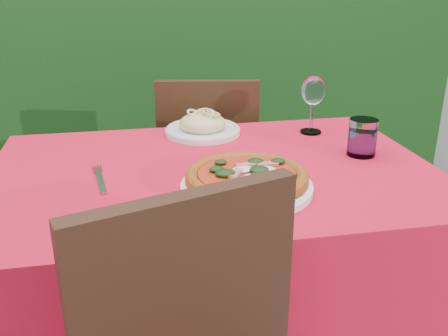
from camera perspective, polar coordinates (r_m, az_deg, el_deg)
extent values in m
cube|color=black|center=(2.90, -6.61, 12.10)|extent=(3.20, 0.55, 1.60)
cube|color=#4C2B18|center=(1.43, -1.17, -1.12)|extent=(1.20, 0.80, 0.04)
cylinder|color=#4C2B18|center=(1.54, 22.71, -17.31)|extent=(0.05, 0.05, 0.70)
cylinder|color=#4C2B18|center=(1.91, -19.32, -8.65)|extent=(0.05, 0.05, 0.70)
cylinder|color=#4C2B18|center=(2.03, 12.46, -5.95)|extent=(0.05, 0.05, 0.70)
cube|color=red|center=(1.49, -1.13, -5.82)|extent=(1.26, 0.86, 0.32)
cube|color=black|center=(0.93, -4.09, -16.03)|extent=(0.41, 0.17, 0.46)
cube|color=black|center=(2.23, -1.75, -0.68)|extent=(0.46, 0.46, 0.04)
cube|color=black|center=(1.97, -1.88, 3.72)|extent=(0.40, 0.11, 0.44)
cylinder|color=black|center=(2.48, 2.31, -3.93)|extent=(0.03, 0.03, 0.41)
cylinder|color=black|center=(2.48, -5.63, -3.98)|extent=(0.03, 0.03, 0.41)
cylinder|color=black|center=(2.17, 2.84, -7.83)|extent=(0.03, 0.03, 0.41)
cylinder|color=black|center=(2.18, -6.28, -7.88)|extent=(0.03, 0.03, 0.41)
cylinder|color=white|center=(1.28, 2.59, -2.20)|extent=(0.34, 0.34, 0.02)
cylinder|color=#B05C18|center=(1.27, 2.61, -1.35)|extent=(0.37, 0.37, 0.02)
cylinder|color=#A40C0A|center=(1.26, 2.62, -0.71)|extent=(0.30, 0.30, 0.01)
cylinder|color=silver|center=(1.73, -2.45, 4.21)|extent=(0.26, 0.26, 0.02)
ellipsoid|color=beige|center=(1.72, -2.47, 5.13)|extent=(0.17, 0.17, 0.07)
cylinder|color=silver|center=(1.56, 15.53, 3.40)|extent=(0.09, 0.09, 0.11)
cylinder|color=#A6CEE0|center=(1.57, 15.47, 2.81)|extent=(0.07, 0.07, 0.08)
cylinder|color=white|center=(1.76, 9.87, 4.11)|extent=(0.07, 0.07, 0.01)
cylinder|color=white|center=(1.75, 9.99, 5.82)|extent=(0.01, 0.01, 0.10)
ellipsoid|color=white|center=(1.73, 10.18, 8.73)|extent=(0.08, 0.08, 0.10)
cube|color=silver|center=(1.36, -13.91, -1.54)|extent=(0.06, 0.22, 0.01)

